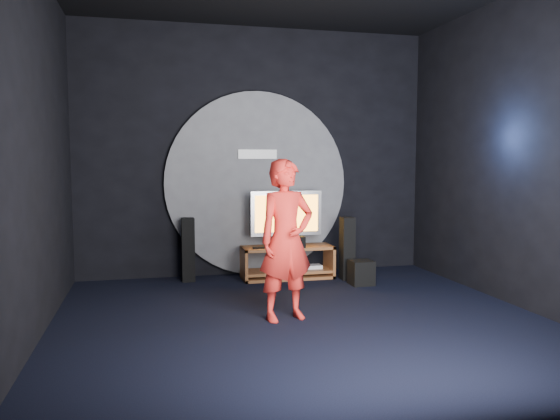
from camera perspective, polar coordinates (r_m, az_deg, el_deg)
The scene contains 14 objects.
floor at distance 5.64m, azimuth 2.51°, elevation -11.65°, with size 5.00×5.00×0.00m, color black.
back_wall at distance 7.83m, azimuth -2.53°, elevation 6.06°, with size 5.00×0.04×3.50m, color black.
front_wall at distance 3.08m, azimuth 15.73°, elevation 7.07°, with size 5.00×0.04×3.50m, color black.
left_wall at distance 5.28m, azimuth -24.60°, elevation 5.96°, with size 0.04×5.00×3.50m, color black.
right_wall at distance 6.55m, azimuth 24.21°, elevation 5.76°, with size 0.04×5.00×3.50m, color black.
wall_disc_panel at distance 7.78m, azimuth -2.43°, elevation 2.76°, with size 2.60×0.11×2.60m.
media_console at distance 7.61m, azimuth 0.83°, elevation -5.68°, with size 1.27×0.45×0.45m.
tv at distance 7.57m, azimuth 0.66°, elevation -0.60°, with size 1.01×0.22×0.76m.
center_speaker at distance 7.41m, azimuth 1.06°, elevation -3.39°, with size 0.40×0.15×0.15m, color black.
remote at distance 7.36m, azimuth -2.16°, elevation -3.97°, with size 0.18×0.05×0.02m, color black.
tower_speaker_left at distance 7.49m, azimuth -9.59°, elevation -4.12°, with size 0.17×0.19×0.86m, color black.
tower_speaker_right at distance 7.55m, azimuth 7.03°, elevation -4.00°, with size 0.17×0.19×0.86m, color black.
subwoofer at distance 7.31m, azimuth 8.47°, elevation -6.47°, with size 0.29×0.29×0.32m, color black.
player at distance 5.57m, azimuth 0.65°, elevation -3.15°, with size 0.60×0.40×1.65m, color red.
Camera 1 is at (-1.50, -5.19, 1.64)m, focal length 35.00 mm.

